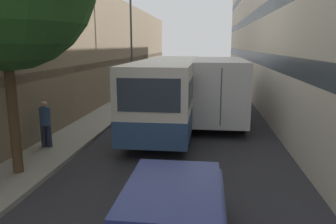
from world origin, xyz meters
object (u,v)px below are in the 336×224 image
panel_van (171,80)px  street_lamp (131,14)px  box_truck (218,86)px  pedestrian (45,123)px  bus (168,91)px

panel_van → street_lamp: (-1.84, -5.00, 4.44)m
box_truck → street_lamp: 7.11m
panel_van → box_truck: bearing=-67.3°
street_lamp → box_truck: bearing=-30.1°
panel_van → pedestrian: size_ratio=2.54×
bus → panel_van: bus is taller
bus → pedestrian: (-3.86, -4.24, -0.59)m
panel_van → pedestrian: bearing=-101.3°
pedestrian → street_lamp: street_lamp is taller
bus → pedestrian: bus is taller
pedestrian → street_lamp: bearing=83.8°
box_truck → pedestrian: 8.77m
box_truck → pedestrian: box_truck is taller
pedestrian → street_lamp: 10.26m
box_truck → pedestrian: size_ratio=5.32×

